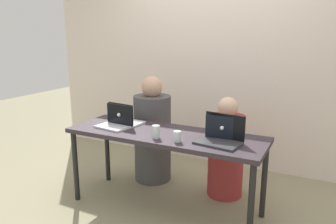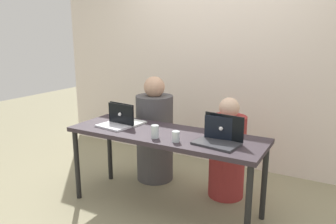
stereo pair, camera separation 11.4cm
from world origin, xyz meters
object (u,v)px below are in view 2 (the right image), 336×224
object	(u,v)px
water_glass_center	(155,132)
person_on_right	(227,153)
laptop_back_left	(126,119)
person_on_left	(155,135)
water_glass_right	(176,137)
laptop_front_right	(219,138)
laptop_back_right	(223,134)
laptop_front_left	(117,121)

from	to	relation	value
water_glass_center	person_on_right	bearing A→B (deg)	58.35
laptop_back_left	person_on_left	bearing A→B (deg)	-92.40
laptop_back_left	water_glass_right	distance (m)	0.73
person_on_right	laptop_front_right	size ratio (longest dim) A/B	2.67
person_on_right	laptop_back_right	bearing A→B (deg)	105.74
laptop_front_left	laptop_back_left	xyz separation A→B (m)	(0.03, 0.11, -0.00)
water_glass_right	laptop_back_right	bearing A→B (deg)	39.66
person_on_right	laptop_back_right	distance (m)	0.56
laptop_back_right	water_glass_center	bearing A→B (deg)	21.31
laptop_front_left	laptop_back_right	world-z (taller)	laptop_front_left
laptop_back_left	person_on_right	bearing A→B (deg)	-148.51
laptop_front_left	water_glass_right	size ratio (longest dim) A/B	3.76
laptop_back_right	water_glass_center	world-z (taller)	laptop_back_right
person_on_left	person_on_right	world-z (taller)	person_on_left
person_on_right	laptop_front_left	xyz separation A→B (m)	(-0.94, -0.56, 0.34)
person_on_right	laptop_front_right	bearing A→B (deg)	103.77
laptop_front_left	laptop_front_right	bearing A→B (deg)	7.80
laptop_front_left	laptop_back_left	bearing A→B (deg)	83.48
person_on_right	water_glass_right	world-z (taller)	person_on_right
laptop_front_right	person_on_left	bearing A→B (deg)	157.73
person_on_left	water_glass_right	xyz separation A→B (m)	(0.63, -0.70, 0.27)
laptop_front_right	water_glass_right	xyz separation A→B (m)	(-0.33, -0.14, -0.01)
laptop_front_right	water_glass_center	size ratio (longest dim) A/B	3.43
laptop_front_right	water_glass_center	xyz separation A→B (m)	(-0.54, -0.13, -0.00)
person_on_right	laptop_front_left	bearing A→B (deg)	33.53
person_on_right	water_glass_center	bearing A→B (deg)	61.15
laptop_back_left	laptop_front_right	bearing A→B (deg)	178.79
person_on_left	laptop_front_left	world-z (taller)	person_on_left
water_glass_right	water_glass_center	size ratio (longest dim) A/B	0.81
laptop_back_left	laptop_front_left	bearing A→B (deg)	80.64
person_on_left	person_on_right	distance (m)	0.85
laptop_front_right	laptop_back_right	bearing A→B (deg)	102.34
person_on_left	laptop_front_right	bearing A→B (deg)	152.84
person_on_left	laptop_back_left	world-z (taller)	person_on_left
person_on_left	water_glass_center	xyz separation A→B (m)	(0.42, -0.69, 0.28)
laptop_front_right	water_glass_center	bearing A→B (deg)	-158.38
laptop_front_left	water_glass_center	size ratio (longest dim) A/B	3.05
person_on_right	water_glass_right	size ratio (longest dim) A/B	11.29
person_on_left	laptop_back_right	world-z (taller)	person_on_left
laptop_front_left	water_glass_right	world-z (taller)	laptop_front_left
water_glass_right	laptop_front_right	bearing A→B (deg)	22.44
water_glass_center	person_on_left	bearing A→B (deg)	121.45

